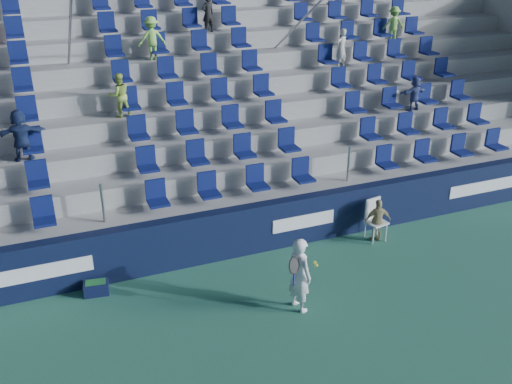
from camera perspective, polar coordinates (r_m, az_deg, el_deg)
ground at (r=11.14m, az=4.56°, el=-13.80°), size 70.00×70.00×0.00m
sponsor_wall at (r=13.23m, az=-1.36°, el=-3.88°), size 24.00×0.32×1.20m
grandstand at (r=17.17m, az=-7.51°, el=8.25°), size 24.00×8.17×6.63m
tennis_player at (r=11.30m, az=4.40°, el=-8.20°), size 0.69×0.66×1.59m
line_judge_chair at (r=14.20m, az=11.75°, el=-2.39°), size 0.53×0.54×1.03m
line_judge at (r=14.10m, az=12.08°, el=-2.80°), size 0.69×0.41×1.10m
ball_bin at (r=12.50m, az=-15.69°, el=-9.15°), size 0.55×0.40×0.28m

